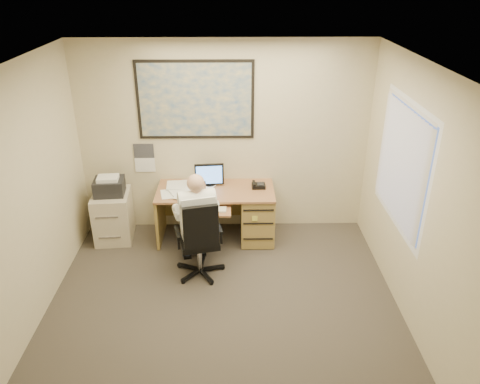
{
  "coord_description": "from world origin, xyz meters",
  "views": [
    {
      "loc": [
        0.12,
        -3.88,
        3.51
      ],
      "look_at": [
        0.21,
        1.3,
        0.99
      ],
      "focal_mm": 35.0,
      "sensor_mm": 36.0,
      "label": 1
    }
  ],
  "objects_px": {
    "office_chair": "(198,254)",
    "filing_cabinet": "(113,212)",
    "desk": "(240,209)",
    "person": "(198,225)"
  },
  "relations": [
    {
      "from": "desk",
      "to": "office_chair",
      "type": "distance_m",
      "value": 1.07
    },
    {
      "from": "filing_cabinet",
      "to": "person",
      "type": "relative_size",
      "value": 0.72
    },
    {
      "from": "desk",
      "to": "person",
      "type": "distance_m",
      "value": 1.02
    },
    {
      "from": "desk",
      "to": "office_chair",
      "type": "relative_size",
      "value": 1.51
    },
    {
      "from": "office_chair",
      "to": "filing_cabinet",
      "type": "bearing_deg",
      "value": 130.39
    },
    {
      "from": "person",
      "to": "office_chair",
      "type": "bearing_deg",
      "value": -113.09
    },
    {
      "from": "desk",
      "to": "person",
      "type": "xyz_separation_m",
      "value": [
        -0.52,
        -0.85,
        0.23
      ]
    },
    {
      "from": "filing_cabinet",
      "to": "person",
      "type": "bearing_deg",
      "value": -38.53
    },
    {
      "from": "filing_cabinet",
      "to": "person",
      "type": "height_order",
      "value": "person"
    },
    {
      "from": "desk",
      "to": "filing_cabinet",
      "type": "relative_size",
      "value": 1.67
    }
  ]
}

